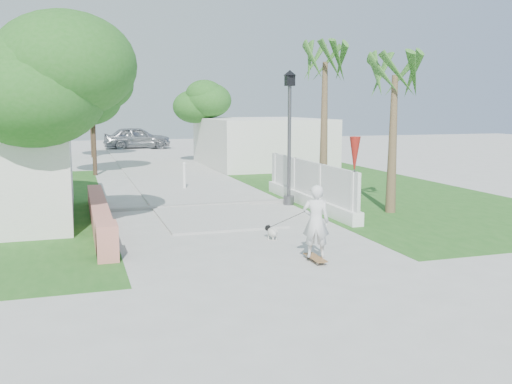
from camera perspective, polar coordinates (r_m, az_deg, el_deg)
name	(u,v)px	position (r m, az deg, el deg)	size (l,w,h in m)	color
ground	(256,250)	(13.17, 0.01, -5.82)	(90.00, 90.00, 0.00)	#B7B7B2
path_strip	(148,165)	(32.55, -10.73, 2.71)	(3.20, 36.00, 0.06)	#B7B7B2
curb	(201,205)	(18.84, -5.53, -1.31)	(6.50, 0.25, 0.10)	#999993
grass_right	(362,189)	(23.13, 10.60, 0.31)	(8.00, 20.00, 0.01)	#22591C
pink_wall	(100,217)	(15.99, -15.31, -2.40)	(0.45, 8.20, 0.80)	#D77D6E
lattice_fence	(308,190)	(18.83, 5.27, 0.21)	(0.35, 7.00, 1.50)	white
building_right	(261,142)	(31.79, 0.49, 5.02)	(6.00, 8.00, 2.60)	silver
street_lamp	(289,132)	(18.92, 3.35, 6.00)	(0.44, 0.44, 4.44)	#59595E
bollard	(184,175)	(22.68, -7.18, 1.70)	(0.14, 0.14, 1.09)	white
patio_umbrella	(355,155)	(18.84, 9.85, 3.62)	(0.36, 0.36, 2.30)	#59595E
tree_left_near	(46,84)	(15.16, -20.28, 10.12)	(3.60, 3.60, 5.28)	#4C3826
tree_left_mid	(22,99)	(20.70, -22.37, 8.56)	(3.20, 3.20, 4.85)	#4C3826
tree_path_left	(92,94)	(28.15, -16.04, 9.37)	(3.40, 3.40, 5.23)	#4C3826
tree_path_right	(204,102)	(32.90, -5.26, 8.93)	(3.00, 3.00, 4.79)	#4C3826
tree_path_far	(91,97)	(38.15, -16.20, 9.07)	(3.20, 3.20, 5.17)	#4C3826
palm_far	(325,71)	(20.52, 6.92, 11.90)	(1.80, 1.80, 5.30)	brown
palm_near	(395,83)	(17.94, 13.71, 10.51)	(1.80, 1.80, 4.70)	brown
skateboarder	(311,221)	(12.24, 5.52, -2.95)	(0.67, 2.79, 1.65)	olive
dog	(272,232)	(14.17, 1.58, -3.98)	(0.34, 0.50, 0.36)	silver
parked_car	(137,138)	(45.08, -11.79, 5.34)	(2.03, 5.05, 1.72)	#9FA1A6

